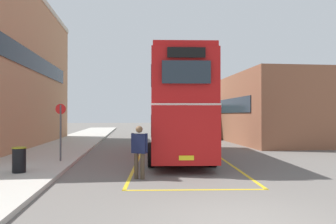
{
  "coord_description": "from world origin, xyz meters",
  "views": [
    {
      "loc": [
        -2.08,
        -5.94,
        2.11
      ],
      "look_at": [
        0.09,
        12.99,
        2.29
      ],
      "focal_mm": 34.05,
      "sensor_mm": 36.0,
      "label": 1
    }
  ],
  "objects_px": {
    "pedestrian_boarding": "(139,148)",
    "litter_bin": "(19,160)",
    "double_decker_bus": "(177,107)",
    "bus_stop_sign": "(61,126)",
    "single_deck_bus": "(191,120)"
  },
  "relations": [
    {
      "from": "pedestrian_boarding",
      "to": "litter_bin",
      "type": "xyz_separation_m",
      "value": [
        -4.09,
        0.89,
        -0.45
      ]
    },
    {
      "from": "double_decker_bus",
      "to": "litter_bin",
      "type": "xyz_separation_m",
      "value": [
        -6.15,
        -4.64,
        -1.94
      ]
    },
    {
      "from": "double_decker_bus",
      "to": "pedestrian_boarding",
      "type": "distance_m",
      "value": 6.08
    },
    {
      "from": "double_decker_bus",
      "to": "pedestrian_boarding",
      "type": "xyz_separation_m",
      "value": [
        -2.07,
        -5.53,
        -1.49
      ]
    },
    {
      "from": "pedestrian_boarding",
      "to": "bus_stop_sign",
      "type": "xyz_separation_m",
      "value": [
        -3.29,
        3.58,
        0.6
      ]
    },
    {
      "from": "pedestrian_boarding",
      "to": "single_deck_bus",
      "type": "bearing_deg",
      "value": 74.65
    },
    {
      "from": "single_deck_bus",
      "to": "pedestrian_boarding",
      "type": "relative_size",
      "value": 5.11
    },
    {
      "from": "single_deck_bus",
      "to": "litter_bin",
      "type": "relative_size",
      "value": 10.3
    },
    {
      "from": "pedestrian_boarding",
      "to": "litter_bin",
      "type": "height_order",
      "value": "pedestrian_boarding"
    },
    {
      "from": "double_decker_bus",
      "to": "bus_stop_sign",
      "type": "xyz_separation_m",
      "value": [
        -5.36,
        -1.95,
        -0.89
      ]
    },
    {
      "from": "double_decker_bus",
      "to": "litter_bin",
      "type": "bearing_deg",
      "value": -142.98
    },
    {
      "from": "pedestrian_boarding",
      "to": "litter_bin",
      "type": "distance_m",
      "value": 4.2
    },
    {
      "from": "single_deck_bus",
      "to": "litter_bin",
      "type": "bearing_deg",
      "value": -116.43
    },
    {
      "from": "double_decker_bus",
      "to": "pedestrian_boarding",
      "type": "bearing_deg",
      "value": -110.5
    },
    {
      "from": "single_deck_bus",
      "to": "bus_stop_sign",
      "type": "height_order",
      "value": "single_deck_bus"
    }
  ]
}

